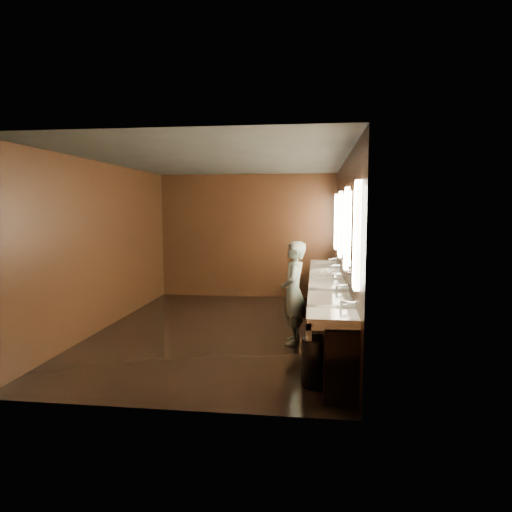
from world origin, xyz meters
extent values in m
plane|color=black|center=(0.00, 0.00, 0.00)|extent=(6.00, 6.00, 0.00)
cube|color=#2D2D2B|center=(0.00, 0.00, 2.80)|extent=(4.00, 6.00, 0.02)
cube|color=black|center=(0.00, 3.00, 1.40)|extent=(4.00, 0.02, 2.80)
cube|color=black|center=(0.00, -3.00, 1.40)|extent=(4.00, 0.02, 2.80)
cube|color=black|center=(-2.00, 0.00, 1.40)|extent=(0.02, 6.00, 2.80)
cube|color=black|center=(2.00, 0.00, 1.40)|extent=(0.02, 6.00, 2.80)
cube|color=black|center=(1.82, 0.00, 0.40)|extent=(0.36, 5.40, 0.81)
cube|color=white|center=(1.73, 0.00, 0.85)|extent=(0.55, 5.40, 0.12)
cube|color=white|center=(1.48, 0.00, 0.77)|extent=(0.06, 5.40, 0.18)
cylinder|color=silver|center=(1.91, -2.20, 0.99)|extent=(0.18, 0.04, 0.04)
cylinder|color=silver|center=(1.91, -1.10, 0.99)|extent=(0.18, 0.04, 0.04)
cylinder|color=silver|center=(1.91, 0.00, 0.99)|extent=(0.18, 0.04, 0.04)
cylinder|color=silver|center=(1.91, 1.10, 0.99)|extent=(0.18, 0.04, 0.04)
cylinder|color=silver|center=(1.91, 2.20, 0.99)|extent=(0.18, 0.04, 0.04)
cube|color=#FDEBBF|center=(1.97, -2.40, 1.75)|extent=(0.06, 0.22, 1.15)
cube|color=white|center=(1.99, -1.60, 1.75)|extent=(0.03, 1.32, 1.15)
cube|color=#FDEBBF|center=(1.97, -0.80, 1.75)|extent=(0.06, 0.23, 1.15)
cube|color=white|center=(1.99, 0.00, 1.75)|extent=(0.03, 1.32, 1.15)
cube|color=#FDEBBF|center=(1.97, 0.80, 1.75)|extent=(0.06, 0.23, 1.15)
cube|color=white|center=(1.99, 1.60, 1.75)|extent=(0.03, 1.32, 1.15)
cube|color=#FDEBBF|center=(1.97, 2.40, 1.75)|extent=(0.06, 0.22, 1.15)
imported|color=#7DB4BA|center=(1.22, -0.51, 0.77)|extent=(0.39, 0.58, 1.55)
cylinder|color=black|center=(1.58, -2.17, 0.28)|extent=(0.42, 0.42, 0.56)
camera|label=1|loc=(1.53, -7.28, 2.03)|focal=32.00mm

